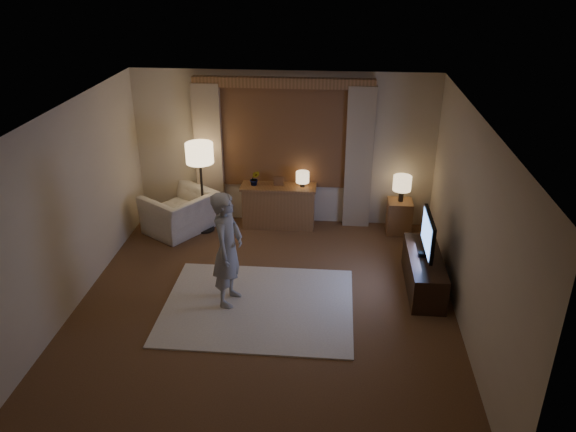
# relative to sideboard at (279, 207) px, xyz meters

# --- Properties ---
(room) EXTENTS (5.04, 5.54, 2.64)m
(room) POSITION_rel_sideboard_xyz_m (0.06, -2.00, 0.98)
(room) COLOR brown
(room) RESTS_ON ground
(rug) EXTENTS (2.50, 2.00, 0.02)m
(rug) POSITION_rel_sideboard_xyz_m (-0.02, -2.45, -0.34)
(rug) COLOR beige
(rug) RESTS_ON floor
(sideboard) EXTENTS (1.20, 0.40, 0.70)m
(sideboard) POSITION_rel_sideboard_xyz_m (0.00, 0.00, 0.00)
(sideboard) COLOR brown
(sideboard) RESTS_ON floor
(picture_frame) EXTENTS (0.16, 0.02, 0.20)m
(picture_frame) POSITION_rel_sideboard_xyz_m (0.00, 0.00, 0.45)
(picture_frame) COLOR brown
(picture_frame) RESTS_ON sideboard
(plant) EXTENTS (0.16, 0.13, 0.30)m
(plant) POSITION_rel_sideboard_xyz_m (-0.40, 0.00, 0.50)
(plant) COLOR #999999
(plant) RESTS_ON sideboard
(table_lamp_sideboard) EXTENTS (0.22, 0.22, 0.30)m
(table_lamp_sideboard) POSITION_rel_sideboard_xyz_m (0.40, 0.00, 0.55)
(table_lamp_sideboard) COLOR black
(table_lamp_sideboard) RESTS_ON sideboard
(floor_lamp) EXTENTS (0.45, 0.45, 1.53)m
(floor_lamp) POSITION_rel_sideboard_xyz_m (-1.24, -0.28, 0.94)
(floor_lamp) COLOR black
(floor_lamp) RESTS_ON floor
(armchair) EXTENTS (1.34, 1.38, 0.68)m
(armchair) POSITION_rel_sideboard_xyz_m (-1.62, -0.35, -0.01)
(armchair) COLOR beige
(armchair) RESTS_ON floor
(side_table) EXTENTS (0.40, 0.40, 0.56)m
(side_table) POSITION_rel_sideboard_xyz_m (2.03, -0.05, -0.07)
(side_table) COLOR brown
(side_table) RESTS_ON floor
(table_lamp_side) EXTENTS (0.30, 0.30, 0.44)m
(table_lamp_side) POSITION_rel_sideboard_xyz_m (2.03, -0.05, 0.52)
(table_lamp_side) COLOR black
(table_lamp_side) RESTS_ON side_table
(tv_stand) EXTENTS (0.45, 1.40, 0.50)m
(tv_stand) POSITION_rel_sideboard_xyz_m (2.21, -1.78, -0.10)
(tv_stand) COLOR black
(tv_stand) RESTS_ON floor
(tv) EXTENTS (0.21, 0.84, 0.61)m
(tv) POSITION_rel_sideboard_xyz_m (2.21, -1.78, 0.49)
(tv) COLOR black
(tv) RESTS_ON tv_stand
(person) EXTENTS (0.47, 0.63, 1.58)m
(person) POSITION_rel_sideboard_xyz_m (-0.41, -2.38, 0.46)
(person) COLOR #A49F97
(person) RESTS_ON rug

